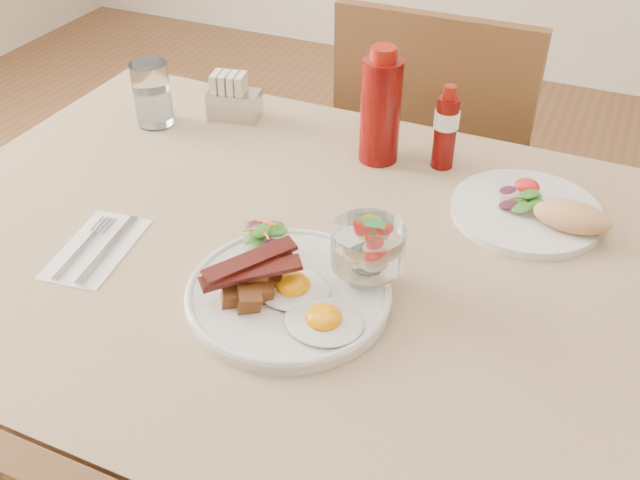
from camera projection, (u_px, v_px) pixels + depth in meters
table at (323, 295)px, 1.11m from camera, size 1.33×0.88×0.75m
chair_far at (436, 169)px, 1.68m from camera, size 0.42×0.42×0.93m
main_plate at (289, 295)px, 0.97m from camera, size 0.28×0.28×0.02m
fried_eggs at (308, 303)px, 0.93m from camera, size 0.17×0.14×0.03m
bacon_potato_pile at (251, 280)px, 0.94m from camera, size 0.12×0.12×0.05m
side_salad at (265, 238)px, 1.03m from camera, size 0.08×0.08×0.04m
fruit_cup at (368, 247)px, 0.95m from camera, size 0.10×0.10×0.10m
second_plate at (537, 212)px, 1.11m from camera, size 0.25×0.24×0.06m
ketchup_bottle at (381, 109)px, 1.22m from camera, size 0.07×0.07×0.21m
hot_sauce_bottle at (446, 129)px, 1.21m from camera, size 0.05×0.05×0.15m
sugar_caddy at (233, 100)px, 1.38m from camera, size 0.11×0.07×0.09m
water_glass at (153, 98)px, 1.35m from camera, size 0.07×0.07×0.12m
napkin_cutlery at (97, 248)px, 1.06m from camera, size 0.12×0.19×0.01m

